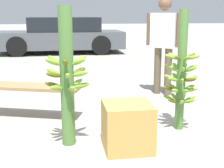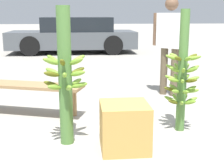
# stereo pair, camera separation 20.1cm
# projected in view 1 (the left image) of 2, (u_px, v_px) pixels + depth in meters

# --- Properties ---
(ground_plane) EXTENTS (80.00, 80.00, 0.00)m
(ground_plane) POSITION_uv_depth(u_px,v_px,m) (133.00, 143.00, 3.32)
(ground_plane) COLOR #9E998E
(banana_stalk_left) EXTENTS (0.47, 0.48, 1.42)m
(banana_stalk_left) POSITION_uv_depth(u_px,v_px,m) (67.00, 77.00, 3.14)
(banana_stalk_left) COLOR #4C7A38
(banana_stalk_left) RESTS_ON ground_plane
(banana_stalk_center) EXTENTS (0.41, 0.41, 1.39)m
(banana_stalk_center) POSITION_uv_depth(u_px,v_px,m) (181.00, 74.00, 3.59)
(banana_stalk_center) COLOR #4C7A38
(banana_stalk_center) RESTS_ON ground_plane
(vendor_person) EXTENTS (0.53, 0.50, 1.60)m
(vendor_person) POSITION_uv_depth(u_px,v_px,m) (164.00, 38.00, 5.13)
(vendor_person) COLOR brown
(vendor_person) RESTS_ON ground_plane
(market_bench) EXTENTS (1.61, 0.83, 0.44)m
(market_bench) POSITION_uv_depth(u_px,v_px,m) (21.00, 90.00, 4.07)
(market_bench) COLOR #99754C
(market_bench) RESTS_ON ground_plane
(parked_car) EXTENTS (4.37, 1.91, 1.23)m
(parked_car) POSITION_uv_depth(u_px,v_px,m) (61.00, 35.00, 10.86)
(parked_car) COLOR #4C5156
(parked_car) RESTS_ON ground_plane
(produce_crate) EXTENTS (0.47, 0.47, 0.47)m
(produce_crate) POSITION_uv_depth(u_px,v_px,m) (127.00, 126.00, 3.13)
(produce_crate) COLOR #C69347
(produce_crate) RESTS_ON ground_plane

